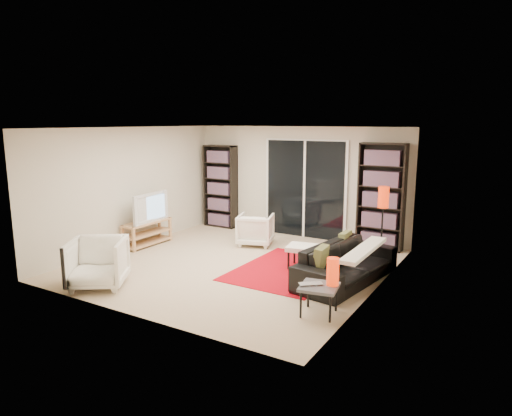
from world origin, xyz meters
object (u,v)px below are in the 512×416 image
Objects in this scene: armchair_back at (255,230)px; side_table at (319,289)px; bookshelf_right at (381,197)px; ottoman at (304,249)px; bookshelf_left at (220,186)px; armchair_front at (98,263)px; sofa at (347,263)px; floor_lamp at (383,205)px; tv_stand at (147,233)px.

side_table is at bearing 115.17° from armchair_back.
armchair_back is 1.27× the size of side_table.
ottoman is at bearing -112.15° from bookshelf_right.
bookshelf_right reaches higher than bookshelf_left.
armchair_back is at bearing 41.47° from armchair_front.
armchair_front is at bearing -80.30° from bookshelf_left.
bookshelf_right reaches higher than side_table.
bookshelf_right is 1.01× the size of sofa.
bookshelf_right is 2.53× the size of armchair_front.
bookshelf_left is 1.41× the size of floor_lamp.
sofa is (3.95, -2.15, -0.67)m from bookshelf_left.
bookshelf_right is (3.85, -0.00, 0.07)m from bookshelf_left.
tv_stand is at bearing -152.41° from bookshelf_right.
bookshelf_right reaches higher than ottoman.
sofa is 2.50× the size of armchair_front.
tv_stand is 2.40m from armchair_front.
bookshelf_right is 3.35× the size of ottoman.
armchair_front is 3.38m from ottoman.
tv_stand is 1.80× the size of ottoman.
bookshelf_left is at bearing 69.94° from sofa.
tv_stand is 3.41m from ottoman.
bookshelf_left is 5.43m from side_table.
armchair_front is at bearing -63.94° from tv_stand.
sofa is 2.94× the size of armchair_back.
bookshelf_right is 5.37m from armchair_front.
bookshelf_left is 3.51× the size of side_table.
bookshelf_left is 1.99m from armchair_back.
bookshelf_left is at bearing 167.74° from floor_lamp.
tv_stand is at bearing 162.58° from side_table.
bookshelf_left is at bearing 65.38° from armchair_front.
tv_stand is at bearing 12.31° from armchair_back.
floor_lamp is (4.45, 1.28, 0.79)m from tv_stand.
armchair_front is (-0.84, -3.32, 0.06)m from armchair_back.
bookshelf_left is 2.77× the size of armchair_back.
bookshelf_left reaches higher than armchair_back.
side_table is (0.22, -3.55, -0.69)m from bookshelf_right.
bookshelf_right is at bearing 19.97° from armchair_front.
side_table is 2.74m from floor_lamp.
sofa is at bearing -0.13° from armchair_front.
bookshelf_right reaches higher than tv_stand.
floor_lamp is at bearing 43.22° from ottoman.
sofa is 3.73× the size of side_table.
armchair_back is (1.58, -1.01, -0.65)m from bookshelf_left.
tv_stand is at bearing 81.73° from armchair_front.
sofa is 1.50× the size of floor_lamp.
bookshelf_left is 4.23m from floor_lamp.
bookshelf_right is 1.86× the size of tv_stand.
floor_lamp reaches higher than armchair_front.
bookshelf_left is 0.93× the size of bookshelf_right.
armchair_back is at bearing 134.43° from side_table.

